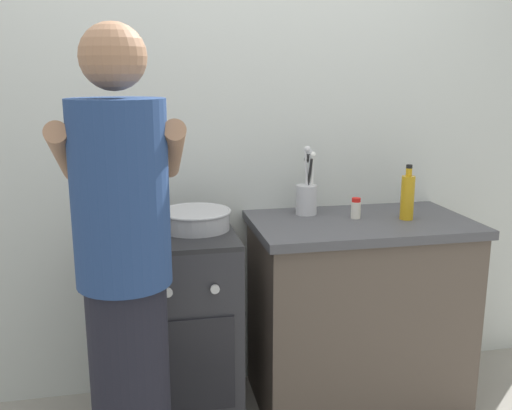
{
  "coord_description": "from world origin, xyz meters",
  "views": [
    {
      "loc": [
        -0.43,
        -2.22,
        1.55
      ],
      "look_at": [
        0.05,
        0.12,
        1.0
      ],
      "focal_mm": 39.94,
      "sensor_mm": 36.0,
      "label": 1
    }
  ],
  "objects_px": {
    "utensil_crock": "(307,194)",
    "spice_bottle": "(356,208)",
    "mixing_bowl": "(195,219)",
    "person": "(126,294)",
    "pot": "(128,221)",
    "oil_bottle": "(407,196)",
    "stove_range": "(166,329)"
  },
  "relations": [
    {
      "from": "pot",
      "to": "person",
      "type": "height_order",
      "value": "person"
    },
    {
      "from": "mixing_bowl",
      "to": "stove_range",
      "type": "bearing_deg",
      "value": 178.98
    },
    {
      "from": "stove_range",
      "to": "person",
      "type": "bearing_deg",
      "value": -103.69
    },
    {
      "from": "pot",
      "to": "person",
      "type": "bearing_deg",
      "value": -90.56
    },
    {
      "from": "spice_bottle",
      "to": "person",
      "type": "height_order",
      "value": "person"
    },
    {
      "from": "mixing_bowl",
      "to": "utensil_crock",
      "type": "xyz_separation_m",
      "value": [
        0.54,
        0.16,
        0.05
      ]
    },
    {
      "from": "spice_bottle",
      "to": "person",
      "type": "bearing_deg",
      "value": -148.36
    },
    {
      "from": "mixing_bowl",
      "to": "person",
      "type": "xyz_separation_m",
      "value": [
        -0.29,
        -0.59,
        -0.09
      ]
    },
    {
      "from": "utensil_crock",
      "to": "mixing_bowl",
      "type": "bearing_deg",
      "value": -163.24
    },
    {
      "from": "pot",
      "to": "mixing_bowl",
      "type": "distance_m",
      "value": 0.28
    },
    {
      "from": "mixing_bowl",
      "to": "utensil_crock",
      "type": "relative_size",
      "value": 0.95
    },
    {
      "from": "oil_bottle",
      "to": "mixing_bowl",
      "type": "bearing_deg",
      "value": 178.62
    },
    {
      "from": "utensil_crock",
      "to": "spice_bottle",
      "type": "relative_size",
      "value": 3.39
    },
    {
      "from": "mixing_bowl",
      "to": "spice_bottle",
      "type": "xyz_separation_m",
      "value": [
        0.74,
        0.04,
        -0.0
      ]
    },
    {
      "from": "mixing_bowl",
      "to": "spice_bottle",
      "type": "distance_m",
      "value": 0.74
    },
    {
      "from": "stove_range",
      "to": "oil_bottle",
      "type": "height_order",
      "value": "oil_bottle"
    },
    {
      "from": "stove_range",
      "to": "utensil_crock",
      "type": "bearing_deg",
      "value": 13.27
    },
    {
      "from": "stove_range",
      "to": "pot",
      "type": "distance_m",
      "value": 0.53
    },
    {
      "from": "spice_bottle",
      "to": "person",
      "type": "relative_size",
      "value": 0.06
    },
    {
      "from": "pot",
      "to": "spice_bottle",
      "type": "distance_m",
      "value": 1.03
    },
    {
      "from": "person",
      "to": "oil_bottle",
      "type": "bearing_deg",
      "value": 24.55
    },
    {
      "from": "pot",
      "to": "utensil_crock",
      "type": "relative_size",
      "value": 0.83
    },
    {
      "from": "utensil_crock",
      "to": "person",
      "type": "bearing_deg",
      "value": -137.57
    },
    {
      "from": "stove_range",
      "to": "person",
      "type": "height_order",
      "value": "person"
    },
    {
      "from": "utensil_crock",
      "to": "person",
      "type": "height_order",
      "value": "person"
    },
    {
      "from": "spice_bottle",
      "to": "person",
      "type": "distance_m",
      "value": 1.21
    },
    {
      "from": "mixing_bowl",
      "to": "oil_bottle",
      "type": "height_order",
      "value": "oil_bottle"
    },
    {
      "from": "person",
      "to": "utensil_crock",
      "type": "bearing_deg",
      "value": 42.43
    },
    {
      "from": "mixing_bowl",
      "to": "oil_bottle",
      "type": "relative_size",
      "value": 1.22
    },
    {
      "from": "mixing_bowl",
      "to": "person",
      "type": "bearing_deg",
      "value": -115.65
    },
    {
      "from": "spice_bottle",
      "to": "person",
      "type": "xyz_separation_m",
      "value": [
        -1.03,
        -0.63,
        -0.09
      ]
    },
    {
      "from": "oil_bottle",
      "to": "stove_range",
      "type": "bearing_deg",
      "value": 178.66
    }
  ]
}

